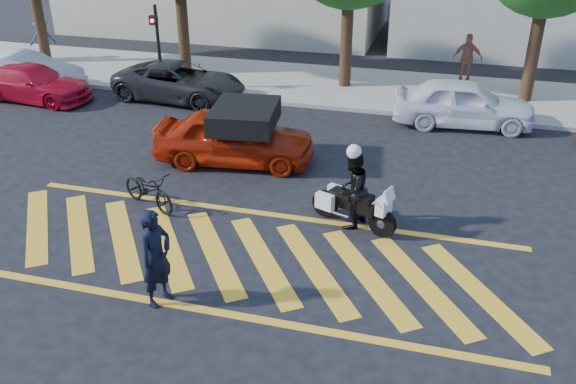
% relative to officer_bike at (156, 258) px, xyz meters
% --- Properties ---
extents(ground, '(90.00, 90.00, 0.00)m').
position_rel_officer_bike_xyz_m(ground, '(0.96, 1.86, -0.98)').
color(ground, black).
rests_on(ground, ground).
extents(sidewalk, '(60.00, 5.00, 0.15)m').
position_rel_officer_bike_xyz_m(sidewalk, '(0.96, 13.86, -0.90)').
color(sidewalk, '#9E998E').
rests_on(sidewalk, ground).
extents(crosswalk, '(12.33, 4.00, 0.01)m').
position_rel_officer_bike_xyz_m(crosswalk, '(0.92, 1.86, -0.98)').
color(crosswalk, gold).
rests_on(crosswalk, ground).
extents(signal_pole, '(0.28, 0.43, 3.20)m').
position_rel_officer_bike_xyz_m(signal_pole, '(-5.54, 11.59, 0.94)').
color(signal_pole, black).
rests_on(signal_pole, ground).
extents(officer_bike, '(0.65, 0.82, 1.96)m').
position_rel_officer_bike_xyz_m(officer_bike, '(0.00, 0.00, 0.00)').
color(officer_bike, black).
rests_on(officer_bike, ground).
extents(bicycle, '(1.88, 1.34, 0.94)m').
position_rel_officer_bike_xyz_m(bicycle, '(-1.91, 3.36, -0.51)').
color(bicycle, black).
rests_on(bicycle, ground).
extents(police_motorcycle, '(2.08, 1.15, 0.96)m').
position_rel_officer_bike_xyz_m(police_motorcycle, '(2.99, 3.78, -0.46)').
color(police_motorcycle, black).
rests_on(police_motorcycle, ground).
extents(officer_moto, '(0.99, 1.10, 1.86)m').
position_rel_officer_bike_xyz_m(officer_moto, '(2.97, 3.76, -0.05)').
color(officer_moto, black).
rests_on(officer_moto, ground).
extents(red_convertible, '(4.62, 2.32, 1.51)m').
position_rel_officer_bike_xyz_m(red_convertible, '(-0.78, 6.40, -0.22)').
color(red_convertible, '#A51D07').
rests_on(red_convertible, ground).
extents(parked_far_left, '(4.34, 1.76, 1.40)m').
position_rel_officer_bike_xyz_m(parked_far_left, '(-10.54, 10.51, -0.28)').
color(parked_far_left, '#AEB0B6').
rests_on(parked_far_left, ground).
extents(parked_left, '(4.42, 2.07, 1.25)m').
position_rel_officer_bike_xyz_m(parked_left, '(-9.58, 9.66, -0.35)').
color(parked_left, '#B80B23').
rests_on(parked_left, ground).
extents(parked_mid_left, '(4.97, 2.67, 1.33)m').
position_rel_officer_bike_xyz_m(parked_mid_left, '(-4.54, 11.06, -0.32)').
color(parked_mid_left, black).
rests_on(parked_mid_left, ground).
extents(parked_mid_right, '(4.57, 2.17, 1.51)m').
position_rel_officer_bike_xyz_m(parked_mid_right, '(5.33, 11.06, -0.22)').
color(parked_mid_right, white).
rests_on(parked_mid_right, ground).
extents(pedestrian_left, '(1.23, 1.22, 1.70)m').
position_rel_officer_bike_xyz_m(pedestrian_left, '(-12.37, 14.25, 0.02)').
color(pedestrian_left, '#304886').
rests_on(pedestrian_left, sidewalk).
extents(pedestrian_right, '(1.09, 0.46, 1.85)m').
position_rel_officer_bike_xyz_m(pedestrian_right, '(5.36, 15.49, 0.09)').
color(pedestrian_right, '#9F5C48').
rests_on(pedestrian_right, sidewalk).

